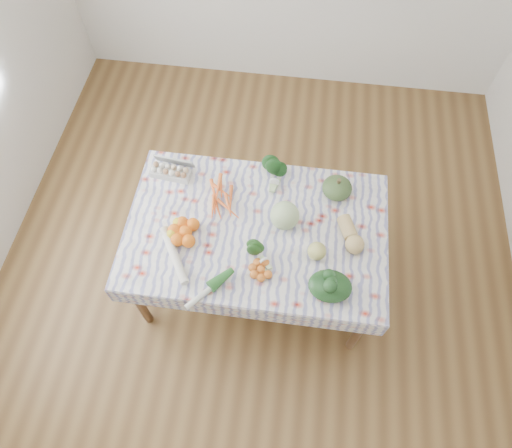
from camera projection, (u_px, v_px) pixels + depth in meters
The scene contains 16 objects.
ground at pixel (256, 277), 3.55m from camera, with size 4.50×4.50×0.00m, color brown.
dining_table at pixel (256, 235), 2.96m from camera, with size 1.60×1.00×0.75m.
tablecloth at pixel (256, 229), 2.90m from camera, with size 1.66×1.06×0.01m, color silver.
egg_carton at pixel (170, 172), 3.07m from camera, with size 0.27×0.11×0.07m, color #B0B0AA.
carrot_bunch at pixel (221, 199), 2.98m from camera, with size 0.24×0.22×0.04m, color orange.
kale_bunch at pixel (276, 172), 3.02m from camera, with size 0.18×0.16×0.16m, color #143C14.
kabocha_squash at pixel (337, 188), 2.97m from camera, with size 0.20×0.20×0.13m, color #3E572B.
cabbage at pixel (285, 216), 2.83m from camera, with size 0.18×0.18×0.18m, color #A3BF82.
butternut_squash at pixel (351, 234), 2.80m from camera, with size 0.12×0.25×0.12m, color tan.
orange_cluster at pixel (185, 232), 2.83m from camera, with size 0.27×0.27×0.09m, color orange.
broccoli at pixel (260, 253), 2.75m from camera, with size 0.14×0.14×0.10m, color #1B4315.
mandarin_cluster at pixel (261, 269), 2.72m from camera, with size 0.18×0.18×0.05m, color orange.
grapefruit at pixel (317, 251), 2.75m from camera, with size 0.11×0.11×0.11m, color #C2BB61.
spinach_bag at pixel (330, 286), 2.63m from camera, with size 0.26×0.21×0.11m, color black.
daikon at pixel (176, 258), 2.76m from camera, with size 0.05×0.05×0.37m, color silver.
leek at pixel (209, 290), 2.66m from camera, with size 0.04×0.04×0.34m, color beige.
Camera 1 is at (0.19, -1.41, 3.28)m, focal length 32.00 mm.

